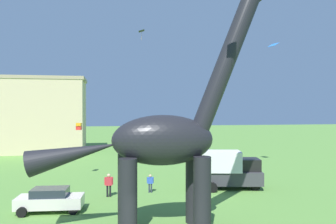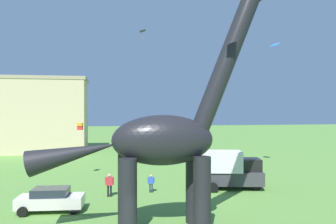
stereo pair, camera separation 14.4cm
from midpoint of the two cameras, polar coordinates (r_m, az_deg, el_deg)
dinosaur_sculpture at (r=18.71m, az=-1.27°, el=-4.79°), size 13.23×2.80×13.83m
parked_sedan_left at (r=24.02m, az=-19.54°, el=-13.80°), size 4.33×2.10×1.55m
parked_box_truck at (r=29.17m, az=9.75°, el=-9.54°), size 5.91×3.17×3.20m
person_watching_child at (r=26.68m, az=-10.17°, el=-11.74°), size 0.66×0.29×1.78m
person_near_flyer at (r=27.65m, az=-3.18°, el=-11.71°), size 0.55×0.24×1.46m
kite_drifting at (r=34.28m, az=-15.00°, el=-2.38°), size 0.55×0.55×0.68m
kite_near_low at (r=38.88m, az=17.34°, el=10.83°), size 1.04×1.28×0.40m
kite_high_right at (r=35.51m, az=-4.63°, el=13.53°), size 0.68×0.88×1.03m
background_building_block at (r=57.48m, az=-24.73°, el=-0.44°), size 21.73×8.38×11.68m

